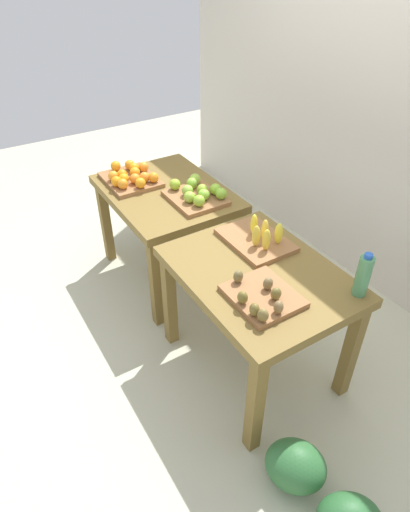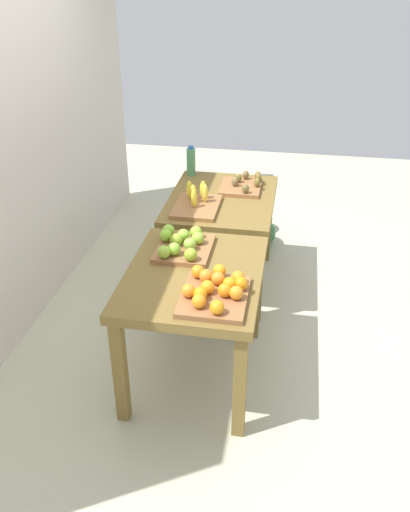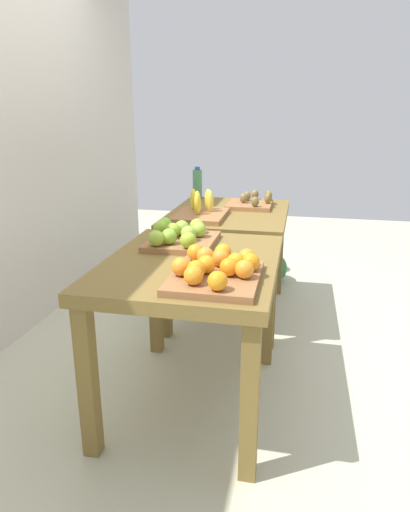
% 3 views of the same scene
% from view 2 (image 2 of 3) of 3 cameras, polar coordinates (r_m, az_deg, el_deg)
% --- Properties ---
extents(ground_plane, '(8.00, 8.00, 0.00)m').
position_cam_2_polar(ground_plane, '(4.05, 0.46, -6.96)').
color(ground_plane, beige).
extents(back_wall, '(4.40, 0.12, 3.00)m').
position_cam_2_polar(back_wall, '(3.83, -20.42, 14.01)').
color(back_wall, beige).
rests_on(back_wall, ground_plane).
extents(display_table_left, '(1.04, 0.80, 0.77)m').
position_cam_2_polar(display_table_left, '(3.23, -1.16, -3.44)').
color(display_table_left, brown).
rests_on(display_table_left, ground_plane).
extents(display_table_right, '(1.04, 0.80, 0.77)m').
position_cam_2_polar(display_table_right, '(4.19, 1.77, 4.82)').
color(display_table_right, brown).
rests_on(display_table_right, ground_plane).
extents(orange_bin, '(0.46, 0.37, 0.11)m').
position_cam_2_polar(orange_bin, '(2.92, 1.10, -3.67)').
color(orange_bin, '#94633A').
rests_on(orange_bin, display_table_left).
extents(apple_bin, '(0.41, 0.36, 0.11)m').
position_cam_2_polar(apple_bin, '(3.37, -2.43, 1.25)').
color(apple_bin, '#94633A').
rests_on(apple_bin, display_table_left).
extents(banana_crate, '(0.44, 0.32, 0.17)m').
position_cam_2_polar(banana_crate, '(3.96, -0.88, 5.65)').
color(banana_crate, '#94633A').
rests_on(banana_crate, display_table_right).
extents(kiwi_bin, '(0.37, 0.32, 0.10)m').
position_cam_2_polar(kiwi_bin, '(4.30, 4.03, 7.51)').
color(kiwi_bin, '#94633A').
rests_on(kiwi_bin, display_table_right).
extents(water_bottle, '(0.07, 0.07, 0.25)m').
position_cam_2_polar(water_bottle, '(4.54, -1.49, 9.99)').
color(water_bottle, '#4C8C59').
rests_on(water_bottle, display_table_right).
extents(watermelon_pile, '(0.70, 0.44, 0.26)m').
position_cam_2_polar(watermelon_pile, '(5.18, 5.83, 3.22)').
color(watermelon_pile, '#2A6131').
rests_on(watermelon_pile, ground_plane).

